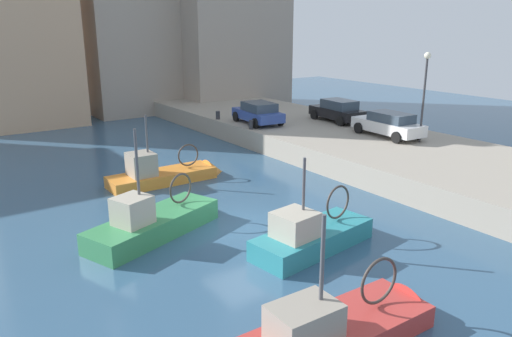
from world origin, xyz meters
TOP-DOWN VIEW (x-y plane):
  - water_surface at (0.00, 0.00)m, footprint 80.00×80.00m
  - quay_wall at (11.50, 0.00)m, footprint 9.00×56.00m
  - fishing_boat_orange at (0.14, 6.72)m, footprint 5.99×1.95m
  - fishing_boat_teal at (1.19, -3.03)m, footprint 5.58×2.26m
  - fishing_boat_red at (-1.89, -7.39)m, footprint 6.18×2.09m
  - fishing_boat_green at (-2.80, 1.24)m, footprint 6.27×3.66m
  - parked_car_black at (13.47, 8.77)m, footprint 2.13×4.11m
  - parked_car_blue at (8.71, 11.17)m, footprint 2.35×4.05m
  - parked_car_white at (12.60, 3.74)m, footprint 2.08×4.49m
  - mooring_bollard_mid at (7.35, 10.00)m, footprint 0.28×0.28m
  - mooring_bollard_north at (7.35, 14.00)m, footprint 0.28×0.28m
  - quay_streetlamp at (13.00, 1.84)m, footprint 0.36×0.36m
  - waterfront_building_east_mid at (14.62, 24.50)m, footprint 10.00×7.51m

SIDE VIEW (x-z plane):
  - water_surface at x=0.00m, z-range 0.00..0.00m
  - fishing_boat_green at x=-2.80m, z-range -2.31..2.56m
  - fishing_boat_red at x=-1.89m, z-range -2.01..2.27m
  - fishing_boat_teal at x=1.19m, z-range -1.91..2.19m
  - fishing_boat_orange at x=0.14m, z-range -1.91..2.23m
  - quay_wall at x=11.50m, z-range 0.00..1.20m
  - mooring_bollard_mid at x=7.35m, z-range 1.20..1.75m
  - mooring_bollard_north at x=7.35m, z-range 1.20..1.75m
  - parked_car_blue at x=8.71m, z-range 1.22..2.62m
  - parked_car_white at x=12.60m, z-range 1.22..2.64m
  - parked_car_black at x=13.47m, z-range 1.21..2.66m
  - quay_streetlamp at x=13.00m, z-range 2.04..6.87m
  - waterfront_building_east_mid at x=14.62m, z-range 0.02..15.11m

